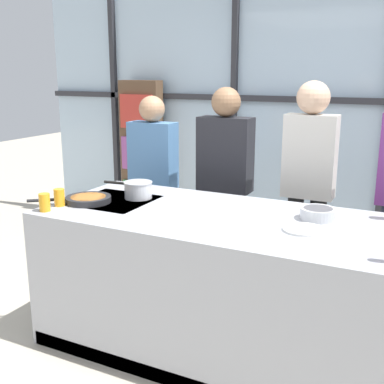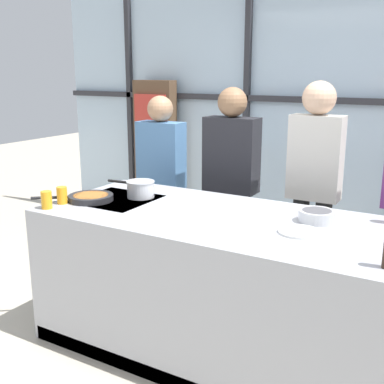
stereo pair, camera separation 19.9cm
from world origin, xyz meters
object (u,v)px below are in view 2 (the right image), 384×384
at_px(white_plate, 299,232).
at_px(saucepan, 140,189).
at_px(spectator_far_left, 161,174).
at_px(spectator_center_right, 314,179).
at_px(spectator_center_left, 231,178).
at_px(juice_glass_near, 47,200).
at_px(juice_glass_far, 62,195).
at_px(mixing_bowl, 317,216).
at_px(frying_pan, 90,197).

bearing_deg(white_plate, saucepan, 171.09).
height_order(spectator_far_left, spectator_center_right, spectator_center_right).
relative_size(spectator_center_left, saucepan, 4.52).
distance_m(spectator_center_left, juice_glass_near, 1.51).
height_order(juice_glass_near, juice_glass_far, same).
xyz_separation_m(spectator_center_right, juice_glass_far, (-1.39, -1.20, -0.04)).
height_order(spectator_far_left, mixing_bowl, spectator_far_left).
height_order(saucepan, white_plate, saucepan).
distance_m(spectator_far_left, frying_pan, 1.05).
bearing_deg(juice_glass_near, white_plate, 12.48).
bearing_deg(spectator_center_right, frying_pan, 39.13).
height_order(spectator_far_left, juice_glass_near, spectator_far_left).
height_order(spectator_center_left, saucepan, spectator_center_left).
relative_size(spectator_far_left, juice_glass_near, 13.77).
bearing_deg(frying_pan, white_plate, 2.29).
xyz_separation_m(spectator_center_right, juice_glass_near, (-1.39, -1.34, -0.04)).
bearing_deg(saucepan, frying_pan, -134.88).
bearing_deg(spectator_far_left, saucepan, 113.71).
relative_size(spectator_center_left, white_plate, 7.11).
xyz_separation_m(spectator_center_left, mixing_bowl, (0.92, -0.73, 0.01)).
xyz_separation_m(saucepan, juice_glass_far, (-0.36, -0.41, -0.01)).
bearing_deg(white_plate, spectator_far_left, 148.15).
xyz_separation_m(saucepan, juice_glass_near, (-0.36, -0.55, -0.01)).
xyz_separation_m(spectator_center_left, white_plate, (0.90, -0.99, -0.03)).
distance_m(spectator_center_right, juice_glass_near, 1.93).
distance_m(spectator_center_right, white_plate, 1.01).
xyz_separation_m(frying_pan, mixing_bowl, (1.52, 0.31, 0.02)).
distance_m(frying_pan, juice_glass_near, 0.32).
distance_m(spectator_far_left, saucepan, 0.87).
height_order(spectator_center_right, frying_pan, spectator_center_right).
bearing_deg(white_plate, juice_glass_near, -167.52).
bearing_deg(juice_glass_near, saucepan, 56.55).
distance_m(spectator_center_left, spectator_center_right, 0.69).
xyz_separation_m(spectator_far_left, frying_pan, (0.09, -1.04, 0.04)).
distance_m(spectator_far_left, spectator_center_left, 0.69).
relative_size(mixing_bowl, juice_glass_far, 1.86).
height_order(spectator_center_right, saucepan, spectator_center_right).
distance_m(spectator_center_left, saucepan, 0.86).
bearing_deg(white_plate, frying_pan, -177.71).
xyz_separation_m(spectator_center_left, saucepan, (-0.34, -0.79, 0.03)).
xyz_separation_m(white_plate, juice_glass_far, (-1.60, -0.21, 0.05)).
bearing_deg(saucepan, juice_glass_near, -123.45).
bearing_deg(spectator_center_left, spectator_center_right, -180.00).
xyz_separation_m(spectator_far_left, juice_glass_near, (-0.01, -1.34, 0.07)).
bearing_deg(juice_glass_far, frying_pan, 54.69).
xyz_separation_m(spectator_center_left, spectator_center_right, (0.69, 0.00, 0.06)).
relative_size(spectator_center_right, juice_glass_far, 14.95).
distance_m(spectator_far_left, white_plate, 1.87).
xyz_separation_m(spectator_center_right, saucepan, (-1.03, -0.79, -0.03)).
height_order(frying_pan, white_plate, frying_pan).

